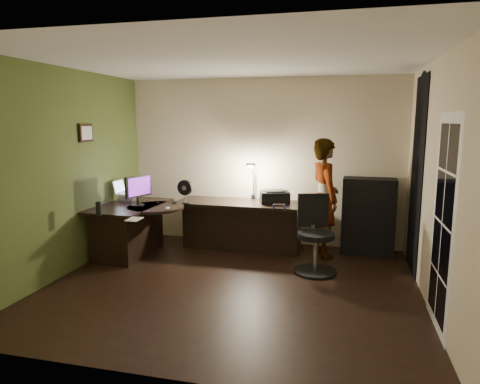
% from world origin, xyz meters
% --- Properties ---
extents(floor, '(4.50, 4.00, 0.01)m').
position_xyz_m(floor, '(0.00, 0.00, -0.01)').
color(floor, black).
rests_on(floor, ground).
extents(ceiling, '(4.50, 4.00, 0.01)m').
position_xyz_m(ceiling, '(0.00, 0.00, 2.71)').
color(ceiling, silver).
rests_on(ceiling, floor).
extents(wall_back, '(4.50, 0.01, 2.70)m').
position_xyz_m(wall_back, '(0.00, 2.00, 1.35)').
color(wall_back, beige).
rests_on(wall_back, floor).
extents(wall_front, '(4.50, 0.01, 2.70)m').
position_xyz_m(wall_front, '(0.00, -2.00, 1.35)').
color(wall_front, beige).
rests_on(wall_front, floor).
extents(wall_left, '(0.01, 4.00, 2.70)m').
position_xyz_m(wall_left, '(-2.25, 0.00, 1.35)').
color(wall_left, beige).
rests_on(wall_left, floor).
extents(wall_right, '(0.01, 4.00, 2.70)m').
position_xyz_m(wall_right, '(2.25, 0.00, 1.35)').
color(wall_right, beige).
rests_on(wall_right, floor).
extents(green_wall_overlay, '(0.00, 4.00, 2.70)m').
position_xyz_m(green_wall_overlay, '(-2.24, 0.00, 1.35)').
color(green_wall_overlay, '#465524').
rests_on(green_wall_overlay, floor).
extents(arched_doorway, '(0.01, 0.90, 2.60)m').
position_xyz_m(arched_doorway, '(2.24, 1.15, 1.30)').
color(arched_doorway, black).
rests_on(arched_doorway, floor).
extents(french_door, '(0.02, 0.92, 2.10)m').
position_xyz_m(french_door, '(2.24, -0.55, 1.05)').
color(french_door, white).
rests_on(french_door, floor).
extents(framed_picture, '(0.04, 0.30, 0.25)m').
position_xyz_m(framed_picture, '(-2.22, 0.45, 1.85)').
color(framed_picture, black).
rests_on(framed_picture, wall_left).
extents(desk_left, '(0.88, 1.38, 0.77)m').
position_xyz_m(desk_left, '(-1.79, 0.82, 0.39)').
color(desk_left, black).
rests_on(desk_left, floor).
extents(desk_right, '(2.04, 0.74, 0.76)m').
position_xyz_m(desk_right, '(-0.25, 1.52, 0.38)').
color(desk_right, black).
rests_on(desk_right, floor).
extents(cabinet, '(0.80, 0.43, 1.17)m').
position_xyz_m(cabinet, '(1.69, 1.76, 0.58)').
color(cabinet, black).
rests_on(cabinet, floor).
extents(laptop_stand, '(0.25, 0.21, 0.10)m').
position_xyz_m(laptop_stand, '(-1.96, 1.08, 0.84)').
color(laptop_stand, silver).
rests_on(laptop_stand, desk_left).
extents(laptop, '(0.32, 0.30, 0.21)m').
position_xyz_m(laptop, '(-1.96, 1.08, 1.00)').
color(laptop, silver).
rests_on(laptop, laptop_stand).
extents(monitor, '(0.25, 0.49, 0.32)m').
position_xyz_m(monitor, '(-1.62, 0.75, 0.95)').
color(monitor, black).
rests_on(monitor, desk_left).
extents(mouse, '(0.07, 0.10, 0.04)m').
position_xyz_m(mouse, '(-1.09, 0.61, 0.81)').
color(mouse, silver).
rests_on(mouse, desk_left).
extents(phone, '(0.09, 0.14, 0.01)m').
position_xyz_m(phone, '(-1.20, 1.14, 0.79)').
color(phone, black).
rests_on(phone, desk_left).
extents(pen, '(0.08, 0.13, 0.01)m').
position_xyz_m(pen, '(-1.41, 0.99, 0.79)').
color(pen, black).
rests_on(pen, desk_left).
extents(speaker, '(0.08, 0.08, 0.18)m').
position_xyz_m(speaker, '(-1.81, 0.03, 0.88)').
color(speaker, black).
rests_on(speaker, desk_left).
extents(notepad, '(0.17, 0.23, 0.01)m').
position_xyz_m(notepad, '(-1.25, -0.08, 0.79)').
color(notepad, silver).
rests_on(notepad, desk_left).
extents(desk_fan, '(0.25, 0.15, 0.36)m').
position_xyz_m(desk_fan, '(-1.04, 1.18, 0.95)').
color(desk_fan, black).
rests_on(desk_fan, desk_right).
extents(headphones, '(0.21, 0.11, 0.09)m').
position_xyz_m(headphones, '(0.42, 1.05, 0.81)').
color(headphones, navy).
rests_on(headphones, desk_right).
extents(printer, '(0.52, 0.45, 0.19)m').
position_xyz_m(printer, '(0.27, 1.57, 0.86)').
color(printer, black).
rests_on(printer, desk_right).
extents(desk_lamp, '(0.17, 0.30, 0.63)m').
position_xyz_m(desk_lamp, '(-0.12, 1.83, 1.08)').
color(desk_lamp, black).
rests_on(desk_lamp, desk_right).
extents(office_chair, '(0.72, 0.72, 1.04)m').
position_xyz_m(office_chair, '(0.97, 0.72, 0.52)').
color(office_chair, black).
rests_on(office_chair, floor).
extents(person, '(0.64, 0.75, 1.77)m').
position_xyz_m(person, '(1.03, 1.50, 0.88)').
color(person, '#D8A88C').
rests_on(person, floor).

